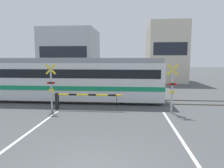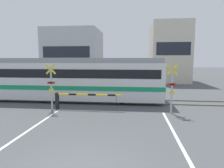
# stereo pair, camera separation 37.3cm
# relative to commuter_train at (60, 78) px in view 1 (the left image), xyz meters

# --- Properties ---
(rail_track_near) EXTENTS (50.00, 0.10, 0.08)m
(rail_track_near) POSITION_rel_commuter_train_xyz_m (4.34, -0.72, -1.78)
(rail_track_near) COLOR #6B6051
(rail_track_near) RESTS_ON ground_plane
(rail_track_far) EXTENTS (50.00, 0.10, 0.08)m
(rail_track_far) POSITION_rel_commuter_train_xyz_m (4.34, 0.72, -1.78)
(rail_track_far) COLOR #6B6051
(rail_track_far) RESTS_ON ground_plane
(road_stripe_left) EXTENTS (0.14, 11.14, 0.01)m
(road_stripe_left) POSITION_rel_commuter_train_xyz_m (0.98, -8.56, -1.81)
(road_stripe_left) COLOR white
(road_stripe_left) RESTS_ON ground_plane
(road_stripe_right) EXTENTS (0.14, 11.14, 0.01)m
(road_stripe_right) POSITION_rel_commuter_train_xyz_m (7.69, -8.56, -1.81)
(road_stripe_right) COLOR white
(road_stripe_right) RESTS_ON ground_plane
(commuter_train) EXTENTS (16.11, 2.86, 3.40)m
(commuter_train) POSITION_rel_commuter_train_xyz_m (0.00, 0.00, 0.00)
(commuter_train) COLOR silver
(commuter_train) RESTS_ON ground_plane
(crossing_barrier_near) EXTENTS (4.44, 0.20, 1.08)m
(crossing_barrier_near) POSITION_rel_commuter_train_xyz_m (1.97, -2.69, -1.03)
(crossing_barrier_near) COLOR black
(crossing_barrier_near) RESTS_ON ground_plane
(crossing_barrier_far) EXTENTS (4.44, 0.20, 1.08)m
(crossing_barrier_far) POSITION_rel_commuter_train_xyz_m (6.71, 3.25, -1.03)
(crossing_barrier_far) COLOR black
(crossing_barrier_far) RESTS_ON ground_plane
(crossing_signal_left) EXTENTS (0.68, 0.15, 3.02)m
(crossing_signal_left) POSITION_rel_commuter_train_xyz_m (0.53, -3.08, -0.15)
(crossing_signal_left) COLOR #B2B2B7
(crossing_signal_left) RESTS_ON ground_plane
(crossing_signal_right) EXTENTS (0.68, 0.15, 3.02)m
(crossing_signal_right) POSITION_rel_commuter_train_xyz_m (8.14, -3.08, -0.15)
(crossing_signal_right) COLOR #B2B2B7
(crossing_signal_right) RESTS_ON ground_plane
(pedestrian) EXTENTS (0.38, 0.22, 1.64)m
(pedestrian) POSITION_rel_commuter_train_xyz_m (4.37, 4.91, -0.88)
(pedestrian) COLOR #23232D
(pedestrian) RESTS_ON ground_plane
(building_left_of_street) EXTENTS (8.00, 7.81, 7.85)m
(building_left_of_street) POSITION_rel_commuter_train_xyz_m (-3.62, 15.68, 2.11)
(building_left_of_street) COLOR #B2B7BC
(building_left_of_street) RESTS_ON ground_plane
(building_right_of_street) EXTENTS (5.24, 7.81, 8.52)m
(building_right_of_street) POSITION_rel_commuter_train_xyz_m (10.91, 15.68, 2.44)
(building_right_of_street) COLOR beige
(building_right_of_street) RESTS_ON ground_plane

